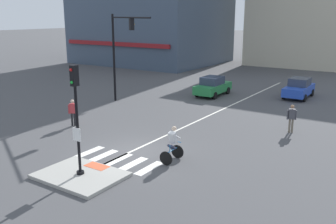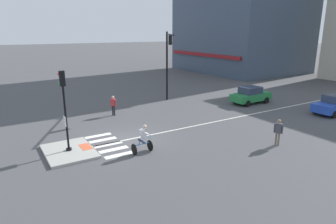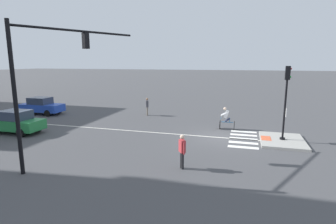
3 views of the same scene
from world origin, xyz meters
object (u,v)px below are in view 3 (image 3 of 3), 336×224
(car_blue_eastbound_distant, at_px, (42,106))
(car_green_westbound_distant, at_px, (15,122))
(traffic_light_mast, at_px, (44,72))
(signal_pole, at_px, (286,96))
(pedestrian_at_curb_left, at_px, (182,149))
(cyclist, at_px, (226,118))
(pedestrian_waiting_far_side, at_px, (147,105))

(car_blue_eastbound_distant, bearing_deg, car_green_westbound_distant, -152.95)
(traffic_light_mast, bearing_deg, car_blue_eastbound_distant, 42.68)
(signal_pole, relative_size, pedestrian_at_curb_left, 2.77)
(cyclist, xyz_separation_m, pedestrian_waiting_far_side, (3.33, 7.58, 0.11))
(traffic_light_mast, relative_size, car_blue_eastbound_distant, 1.65)
(car_blue_eastbound_distant, relative_size, cyclist, 2.45)
(signal_pole, height_order, traffic_light_mast, traffic_light_mast)
(signal_pole, height_order, car_blue_eastbound_distant, signal_pole)
(car_blue_eastbound_distant, relative_size, car_green_westbound_distant, 1.00)
(cyclist, distance_m, pedestrian_waiting_far_side, 8.28)
(traffic_light_mast, height_order, car_green_westbound_distant, traffic_light_mast)
(signal_pole, height_order, pedestrian_waiting_far_side, signal_pole)
(signal_pole, distance_m, cyclist, 4.80)
(car_green_westbound_distant, height_order, cyclist, cyclist)
(pedestrian_at_curb_left, distance_m, pedestrian_waiting_far_side, 13.14)
(car_green_westbound_distant, bearing_deg, pedestrian_at_curb_left, -103.15)
(signal_pole, relative_size, car_blue_eastbound_distant, 1.12)
(signal_pole, distance_m, pedestrian_at_curb_left, 8.17)
(signal_pole, distance_m, pedestrian_waiting_far_side, 12.74)
(car_green_westbound_distant, distance_m, pedestrian_waiting_far_side, 10.99)
(signal_pole, height_order, pedestrian_at_curb_left, signal_pole)
(pedestrian_waiting_far_side, bearing_deg, car_green_westbound_distant, 141.60)
(traffic_light_mast, height_order, car_blue_eastbound_distant, traffic_light_mast)
(car_blue_eastbound_distant, distance_m, cyclist, 17.68)
(signal_pole, distance_m, car_green_westbound_distant, 18.46)
(traffic_light_mast, distance_m, car_blue_eastbound_distant, 15.13)
(car_blue_eastbound_distant, xyz_separation_m, pedestrian_waiting_far_side, (2.26, -10.07, 0.17))
(pedestrian_waiting_far_side, bearing_deg, car_blue_eastbound_distant, 102.68)
(cyclist, xyz_separation_m, pedestrian_at_curb_left, (-8.30, 1.48, 0.11))
(car_green_westbound_distant, relative_size, cyclist, 2.45)
(car_blue_eastbound_distant, distance_m, car_green_westbound_distant, 7.13)
(pedestrian_at_curb_left, height_order, pedestrian_waiting_far_side, same)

